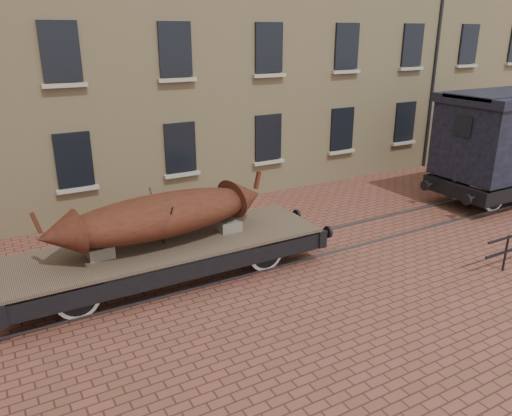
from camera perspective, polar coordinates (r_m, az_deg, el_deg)
ground at (r=15.04m, az=7.76°, el=-3.94°), size 90.00×90.00×0.00m
warehouse_cream at (r=23.86m, az=-0.75°, el=22.09°), size 40.00×10.19×14.00m
rail_track at (r=15.03m, az=7.76°, el=-3.83°), size 30.00×1.52×0.06m
flatcar_wagon at (r=12.59m, az=-9.89°, el=-4.79°), size 8.74×2.37×1.32m
iron_boat at (r=12.19m, az=-10.72°, el=-0.80°), size 5.78×1.99×1.42m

